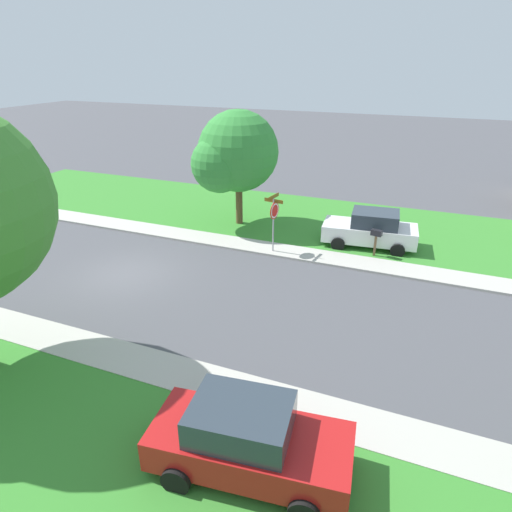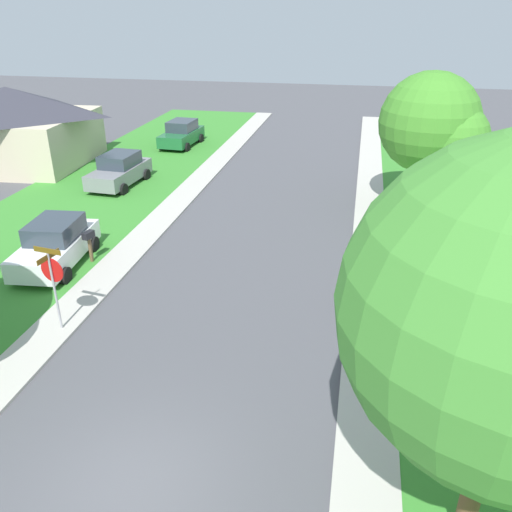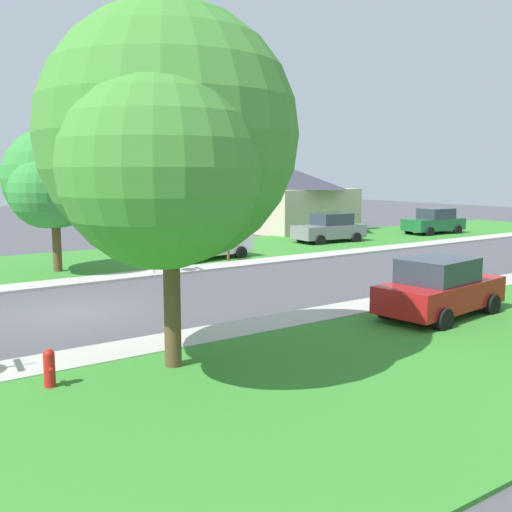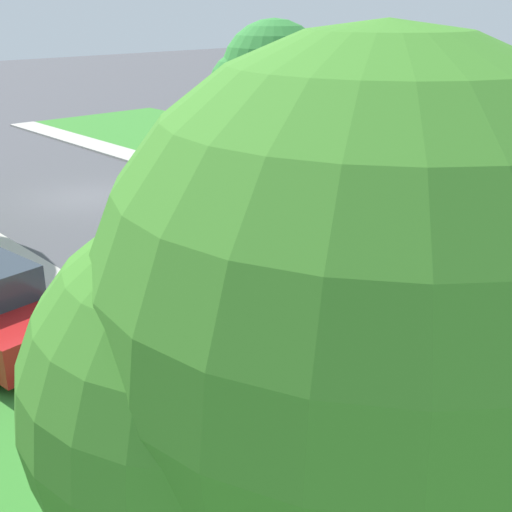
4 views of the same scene
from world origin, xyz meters
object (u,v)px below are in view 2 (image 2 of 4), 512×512
mailbox (89,239)px  car_white_far_down_street (55,244)px  tree_sidewalk_near (435,127)px  stop_sign_far_corner (53,275)px  car_green_kerbside_mid (182,134)px  car_red_near_corner (439,285)px  house_left_setback (12,125)px  car_grey_behind_trees (119,170)px

mailbox → car_white_far_down_street: bearing=-161.0°
car_white_far_down_street → tree_sidewalk_near: size_ratio=0.70×
stop_sign_far_corner → car_green_kerbside_mid: bearing=99.4°
stop_sign_far_corner → car_red_near_corner: 11.85m
car_white_far_down_street → mailbox: size_ratio=3.40×
car_white_far_down_street → car_green_kerbside_mid: (-1.26, 18.33, 0.00)m
car_white_far_down_street → car_green_kerbside_mid: bearing=93.9°
house_left_setback → mailbox: bearing=-47.2°
car_green_kerbside_mid → mailbox: car_green_kerbside_mid is taller
tree_sidewalk_near → house_left_setback: tree_sidewalk_near is taller
car_white_far_down_street → tree_sidewalk_near: bearing=31.7°
car_red_near_corner → mailbox: 12.57m
stop_sign_far_corner → mailbox: stop_sign_far_corner is taller
stop_sign_far_corner → mailbox: size_ratio=2.11×
car_red_near_corner → house_left_setback: size_ratio=0.48×
stop_sign_far_corner → car_white_far_down_street: (-2.43, 3.98, -1.01)m
car_red_near_corner → tree_sidewalk_near: 9.67m
car_green_kerbside_mid → car_white_far_down_street: bearing=-86.1°
tree_sidewalk_near → car_green_kerbside_mid: bearing=147.8°
car_white_far_down_street → car_green_kerbside_mid: same height
car_white_far_down_street → car_red_near_corner: (13.70, -0.45, 0.00)m
car_green_kerbside_mid → car_red_near_corner: (14.96, -18.79, 0.00)m
mailbox → stop_sign_far_corner: bearing=-73.8°
car_grey_behind_trees → car_red_near_corner: size_ratio=0.98×
car_grey_behind_trees → car_red_near_corner: (15.44, -9.83, 0.00)m
car_green_kerbside_mid → mailbox: bearing=-82.3°
house_left_setback → mailbox: (10.91, -11.80, -1.37)m
car_grey_behind_trees → house_left_setback: 8.63m
house_left_setback → car_white_far_down_street: bearing=-51.4°
tree_sidewalk_near → mailbox: size_ratio=4.88×
car_grey_behind_trees → tree_sidewalk_near: size_ratio=0.69×
car_grey_behind_trees → tree_sidewalk_near: (15.81, -0.69, 3.12)m
stop_sign_far_corner → house_left_setback: 20.26m
car_red_near_corner → car_white_far_down_street: bearing=178.1°
mailbox → car_green_kerbside_mid: bearing=97.7°
mailbox → tree_sidewalk_near: bearing=32.7°
car_grey_behind_trees → house_left_setback: size_ratio=0.47×
car_green_kerbside_mid → house_left_setback: bearing=-144.2°
car_white_far_down_street → house_left_setback: (-9.75, 12.20, 1.50)m
stop_sign_far_corner → car_green_kerbside_mid: stop_sign_far_corner is taller
car_white_far_down_street → house_left_setback: 15.69m
car_green_kerbside_mid → mailbox: (2.43, -17.93, 0.14)m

